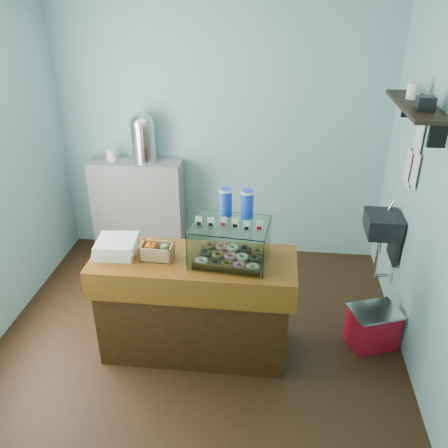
# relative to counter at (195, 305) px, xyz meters

# --- Properties ---
(ground) EXTENTS (3.50, 3.50, 0.00)m
(ground) POSITION_rel_counter_xyz_m (0.00, 0.25, -0.46)
(ground) COLOR black
(ground) RESTS_ON ground
(room_shell) EXTENTS (3.54, 3.04, 2.82)m
(room_shell) POSITION_rel_counter_xyz_m (0.03, 0.26, 1.25)
(room_shell) COLOR #85C1C2
(room_shell) RESTS_ON ground
(counter) EXTENTS (1.60, 0.60, 0.90)m
(counter) POSITION_rel_counter_xyz_m (0.00, 0.00, 0.00)
(counter) COLOR #41220C
(counter) RESTS_ON ground
(back_shelf) EXTENTS (1.00, 0.32, 1.10)m
(back_shelf) POSITION_rel_counter_xyz_m (-0.90, 1.57, 0.09)
(back_shelf) COLOR gray
(back_shelf) RESTS_ON ground
(display_case) EXTENTS (0.62, 0.48, 0.53)m
(display_case) POSITION_rel_counter_xyz_m (0.29, 0.04, 0.61)
(display_case) COLOR #341F0F
(display_case) RESTS_ON counter
(condiment_crate) EXTENTS (0.25, 0.16, 0.17)m
(condiment_crate) POSITION_rel_counter_xyz_m (-0.29, -0.02, 0.50)
(condiment_crate) COLOR tan
(condiment_crate) RESTS_ON counter
(pastry_boxes) EXTENTS (0.33, 0.33, 0.12)m
(pastry_boxes) POSITION_rel_counter_xyz_m (-0.61, 0.02, 0.50)
(pastry_boxes) COLOR white
(pastry_boxes) RESTS_ON counter
(coffee_urn) EXTENTS (0.29, 0.29, 0.53)m
(coffee_urn) POSITION_rel_counter_xyz_m (-0.79, 1.59, 0.92)
(coffee_urn) COLOR silver
(coffee_urn) RESTS_ON back_shelf
(red_cooler) EXTENTS (0.48, 0.42, 0.35)m
(red_cooler) POSITION_rel_counter_xyz_m (1.50, 0.23, -0.28)
(red_cooler) COLOR red
(red_cooler) RESTS_ON ground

